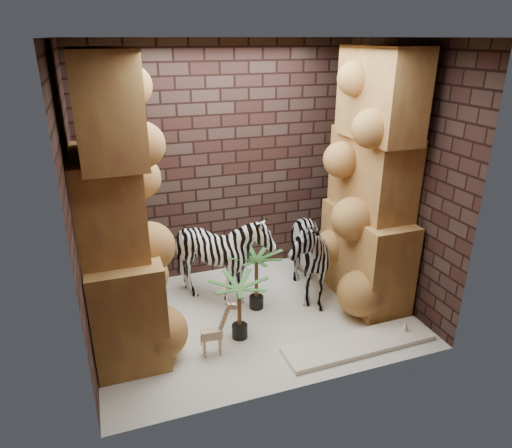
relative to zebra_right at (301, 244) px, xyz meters
name	(u,v)px	position (x,y,z in m)	size (l,w,h in m)	color
floor	(255,316)	(-0.69, -0.30, -0.69)	(3.50, 3.50, 0.00)	white
ceiling	(254,37)	(-0.69, -0.30, 2.31)	(3.50, 3.50, 0.00)	#272421
wall_back	(222,164)	(-0.69, 0.95, 0.81)	(3.50, 3.50, 0.00)	black
wall_front	(306,239)	(-0.69, -1.55, 0.81)	(3.50, 3.50, 0.00)	black
wall_left	(75,213)	(-2.44, -0.30, 0.81)	(3.00, 3.00, 0.00)	black
wall_right	(397,177)	(1.06, -0.30, 0.81)	(3.00, 3.00, 0.00)	black
rock_pillar_left	(115,208)	(-2.09, -0.30, 0.81)	(0.68, 1.30, 3.00)	gold
rock_pillar_right	(373,180)	(0.73, -0.30, 0.81)	(0.58, 1.25, 3.00)	gold
zebra_right	(301,244)	(0.00, 0.00, 0.00)	(0.63, 1.16, 1.37)	white
zebra_left	(224,262)	(-0.94, 0.11, -0.15)	(0.96, 1.18, 1.08)	white
giraffe_toy	(212,329)	(-1.33, -0.82, -0.38)	(0.32, 0.11, 0.62)	beige
palm_front	(256,280)	(-0.62, -0.14, -0.32)	(0.36, 0.36, 0.74)	#1D5125
palm_back	(239,309)	(-0.98, -0.63, -0.34)	(0.36, 0.36, 0.70)	#1D5125
surfboard	(359,343)	(0.16, -1.19, -0.66)	(1.64, 0.40, 0.05)	white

